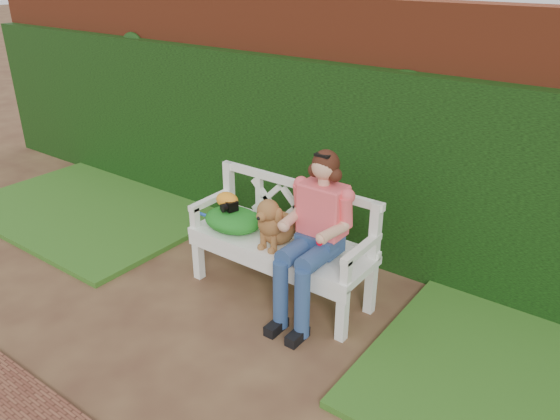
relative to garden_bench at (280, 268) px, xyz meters
The scene contains 11 objects.
ground 0.81m from the garden_bench, 102.40° to the right, with size 60.00×60.00×0.00m, color #492A1E.
brick_wall 1.44m from the garden_bench, 98.28° to the left, with size 10.00×0.30×2.20m, color maroon.
ivy_hedge 1.12m from the garden_bench, 100.22° to the left, with size 10.00×0.18×1.70m, color #1D5214.
grass_left 2.58m from the garden_bench, behind, with size 2.60×2.00×0.05m, color #265415.
garden_bench is the anchor object (origin of this frame).
seated_woman 0.52m from the garden_bench, ahead, with size 0.51×0.68×1.21m, color #D3426F, non-canonical shape.
dog 0.45m from the garden_bench, 83.47° to the right, with size 0.28×0.38×0.41m, color #9A4F23, non-canonical shape.
tennis_racket 0.52m from the garden_bench, behind, with size 0.60×0.25×0.03m, color silver, non-canonical shape.
green_bag 0.55m from the garden_bench, behind, with size 0.50×0.39×0.17m, color #278F15, non-canonical shape.
camera_item 0.64m from the garden_bench, behind, with size 0.12×0.09×0.08m, color black.
baseball_glove 0.69m from the garden_bench, behind, with size 0.20×0.15×0.13m, color orange.
Camera 1 is at (2.40, -2.26, 2.50)m, focal length 35.00 mm.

